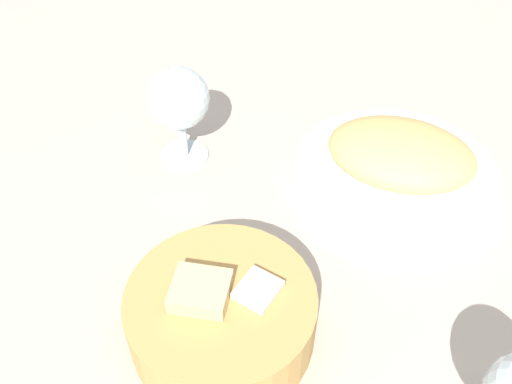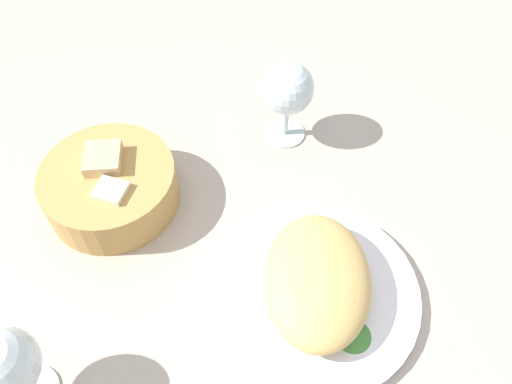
{
  "view_description": "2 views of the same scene",
  "coord_description": "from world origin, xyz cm",
  "px_view_note": "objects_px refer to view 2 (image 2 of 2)",
  "views": [
    {
      "loc": [
        -6.46,
        39.89,
        48.73
      ],
      "look_at": [
        4.63,
        -4.54,
        3.25
      ],
      "focal_mm": 40.35,
      "sensor_mm": 36.0,
      "label": 1
    },
    {
      "loc": [
        -37.2,
        -6.8,
        56.7
      ],
      "look_at": [
        2.52,
        -7.37,
        3.25
      ],
      "focal_mm": 35.93,
      "sensor_mm": 36.0,
      "label": 2
    }
  ],
  "objects_px": {
    "wine_glass_near": "(287,91)",
    "wine_glass_far": "(3,368)",
    "bread_basket": "(110,186)",
    "plate": "(314,293)"
  },
  "relations": [
    {
      "from": "plate",
      "to": "wine_glass_near",
      "type": "xyz_separation_m",
      "value": [
        0.27,
        0.02,
        0.08
      ]
    },
    {
      "from": "wine_glass_near",
      "to": "wine_glass_far",
      "type": "distance_m",
      "value": 0.47
    },
    {
      "from": "bread_basket",
      "to": "wine_glass_near",
      "type": "distance_m",
      "value": 0.27
    },
    {
      "from": "wine_glass_near",
      "to": "wine_glass_far",
      "type": "height_order",
      "value": "wine_glass_near"
    },
    {
      "from": "plate",
      "to": "wine_glass_far",
      "type": "bearing_deg",
      "value": 109.23
    },
    {
      "from": "plate",
      "to": "wine_glass_near",
      "type": "relative_size",
      "value": 1.95
    },
    {
      "from": "plate",
      "to": "wine_glass_far",
      "type": "distance_m",
      "value": 0.34
    },
    {
      "from": "plate",
      "to": "wine_glass_near",
      "type": "bearing_deg",
      "value": 4.84
    },
    {
      "from": "bread_basket",
      "to": "wine_glass_near",
      "type": "relative_size",
      "value": 1.37
    },
    {
      "from": "wine_glass_near",
      "to": "wine_glass_far",
      "type": "relative_size",
      "value": 1.03
    }
  ]
}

